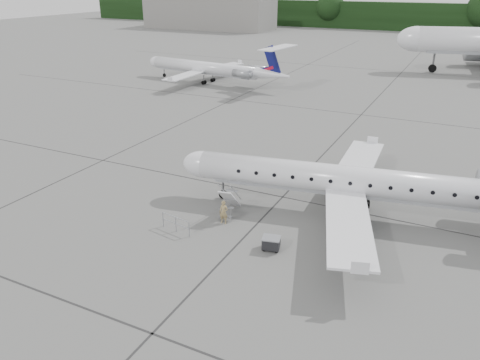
% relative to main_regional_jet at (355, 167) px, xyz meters
% --- Properties ---
extents(ground, '(320.00, 320.00, 0.00)m').
position_rel_main_regional_jet_xyz_m(ground, '(-1.03, -4.43, -3.38)').
color(ground, '#5F5F5C').
rests_on(ground, ground).
extents(treeline, '(260.00, 4.00, 8.00)m').
position_rel_main_regional_jet_xyz_m(treeline, '(-1.03, 125.57, 0.62)').
color(treeline, black).
rests_on(treeline, ground).
extents(terminal_building, '(40.00, 14.00, 10.00)m').
position_rel_main_regional_jet_xyz_m(terminal_building, '(-71.03, 105.57, 1.62)').
color(terminal_building, slate).
rests_on(terminal_building, ground).
extents(main_regional_jet, '(29.24, 23.26, 6.76)m').
position_rel_main_regional_jet_xyz_m(main_regional_jet, '(0.00, 0.00, 0.00)').
color(main_regional_jet, silver).
rests_on(main_regional_jet, ground).
extents(airstair, '(1.25, 2.49, 2.12)m').
position_rel_main_regional_jet_xyz_m(airstair, '(-7.18, -3.48, -2.32)').
color(airstair, silver).
rests_on(airstair, ground).
extents(passenger, '(0.60, 0.43, 1.56)m').
position_rel_main_regional_jet_xyz_m(passenger, '(-6.95, -4.80, -2.60)').
color(passenger, '#988353').
rests_on(passenger, ground).
extents(safety_railing, '(2.18, 0.46, 1.00)m').
position_rel_main_regional_jet_xyz_m(safety_railing, '(-9.09, -7.06, -2.88)').
color(safety_railing, '#909398').
rests_on(safety_railing, ground).
extents(baggage_cart, '(1.14, 1.00, 0.85)m').
position_rel_main_regional_jet_xyz_m(baggage_cart, '(-2.99, -6.39, -2.95)').
color(baggage_cart, black).
rests_on(baggage_cart, ground).
extents(bg_regional_left, '(25.49, 19.72, 6.20)m').
position_rel_main_regional_jet_xyz_m(bg_regional_left, '(-30.55, 33.01, -0.28)').
color(bg_regional_left, silver).
rests_on(bg_regional_left, ground).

